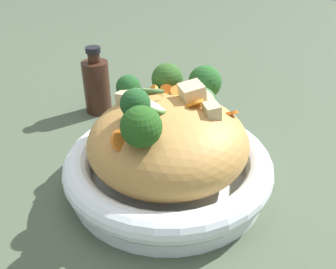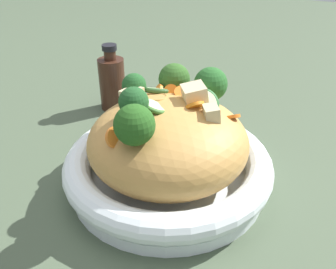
{
  "view_description": "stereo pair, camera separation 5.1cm",
  "coord_description": "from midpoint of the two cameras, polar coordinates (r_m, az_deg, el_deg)",
  "views": [
    {
      "loc": [
        -0.42,
        -0.13,
        0.35
      ],
      "look_at": [
        0.0,
        0.0,
        0.09
      ],
      "focal_mm": 39.44,
      "sensor_mm": 36.0,
      "label": 1
    },
    {
      "loc": [
        -0.4,
        -0.18,
        0.35
      ],
      "look_at": [
        0.0,
        0.0,
        0.09
      ],
      "focal_mm": 39.44,
      "sensor_mm": 36.0,
      "label": 2
    }
  ],
  "objects": [
    {
      "name": "ground_plane",
      "position": [
        0.56,
        -2.63,
        -7.62
      ],
      "size": [
        3.0,
        3.0,
        0.0
      ],
      "primitive_type": "plane",
      "color": "#43513C"
    },
    {
      "name": "serving_bowl",
      "position": [
        0.54,
        -2.71,
        -5.19
      ],
      "size": [
        0.3,
        0.3,
        0.06
      ],
      "color": "white",
      "rests_on": "ground_plane"
    },
    {
      "name": "carrot_coins",
      "position": [
        0.5,
        -2.77,
        4.27
      ],
      "size": [
        0.16,
        0.15,
        0.04
      ],
      "color": "orange",
      "rests_on": "serving_bowl"
    },
    {
      "name": "zucchini_slices",
      "position": [
        0.51,
        -2.32,
        5.38
      ],
      "size": [
        0.13,
        0.14,
        0.04
      ],
      "color": "beige",
      "rests_on": "serving_bowl"
    },
    {
      "name": "noodle_heap",
      "position": [
        0.51,
        -2.82,
        -1.13
      ],
      "size": [
        0.22,
        0.22,
        0.11
      ],
      "color": "#B88644",
      "rests_on": "serving_bowl"
    },
    {
      "name": "soy_sauce_bottle",
      "position": [
        0.75,
        -12.89,
        7.4
      ],
      "size": [
        0.05,
        0.05,
        0.13
      ],
      "color": "#381E14",
      "rests_on": "ground_plane"
    },
    {
      "name": "broccoli_florets",
      "position": [
        0.51,
        -3.42,
        6.13
      ],
      "size": [
        0.23,
        0.16,
        0.07
      ],
      "color": "#8CB870",
      "rests_on": "serving_bowl"
    },
    {
      "name": "chicken_chunks",
      "position": [
        0.51,
        -1.32,
        5.52
      ],
      "size": [
        0.07,
        0.15,
        0.04
      ],
      "color": "beige",
      "rests_on": "serving_bowl"
    }
  ]
}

